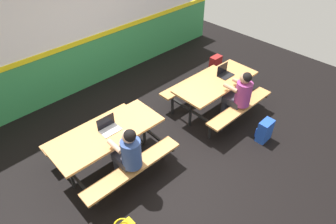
{
  "coord_description": "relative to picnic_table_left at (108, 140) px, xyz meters",
  "views": [
    {
      "loc": [
        -2.92,
        -2.83,
        3.9
      ],
      "look_at": [
        0.0,
        0.14,
        0.55
      ],
      "focal_mm": 31.12,
      "sensor_mm": 36.0,
      "label": 1
    }
  ],
  "objects": [
    {
      "name": "ground_plane",
      "position": [
        1.23,
        -0.28,
        -0.58
      ],
      "size": [
        10.0,
        10.0,
        0.02
      ],
      "primitive_type": "cube",
      "color": "black"
    },
    {
      "name": "accent_backdrop",
      "position": [
        1.23,
        2.43,
        0.67
      ],
      "size": [
        8.0,
        0.14,
        2.6
      ],
      "color": "#338C4C",
      "rests_on": "ground"
    },
    {
      "name": "picnic_table_left",
      "position": [
        0.0,
        0.0,
        0.0
      ],
      "size": [
        1.84,
        1.59,
        0.74
      ],
      "color": "tan",
      "rests_on": "ground"
    },
    {
      "name": "picnic_table_right",
      "position": [
        2.45,
        -0.28,
        0.0
      ],
      "size": [
        1.84,
        1.59,
        0.74
      ],
      "color": "tan",
      "rests_on": "ground"
    },
    {
      "name": "student_nearer",
      "position": [
        -0.01,
        -0.56,
        0.13
      ],
      "size": [
        0.37,
        0.53,
        1.21
      ],
      "color": "#2D2D38",
      "rests_on": "ground"
    },
    {
      "name": "student_further",
      "position": [
        2.44,
        -0.84,
        0.13
      ],
      "size": [
        0.37,
        0.53,
        1.21
      ],
      "color": "#2D2D38",
      "rests_on": "ground"
    },
    {
      "name": "laptop_silver",
      "position": [
        0.07,
        0.04,
        0.21
      ],
      "size": [
        0.33,
        0.23,
        0.22
      ],
      "color": "silver",
      "rests_on": "picnic_table_left"
    },
    {
      "name": "laptop_dark",
      "position": [
        2.74,
        -0.25,
        0.21
      ],
      "size": [
        0.33,
        0.23,
        0.22
      ],
      "color": "black",
      "rests_on": "picnic_table_right"
    },
    {
      "name": "backpack_dark",
      "position": [
        3.72,
        0.69,
        -0.36
      ],
      "size": [
        0.3,
        0.22,
        0.44
      ],
      "color": "maroon",
      "rests_on": "ground"
    },
    {
      "name": "satchel_spare",
      "position": [
        2.41,
        -1.51,
        -0.36
      ],
      "size": [
        0.3,
        0.22,
        0.44
      ],
      "color": "#1E47B2",
      "rests_on": "ground"
    }
  ]
}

